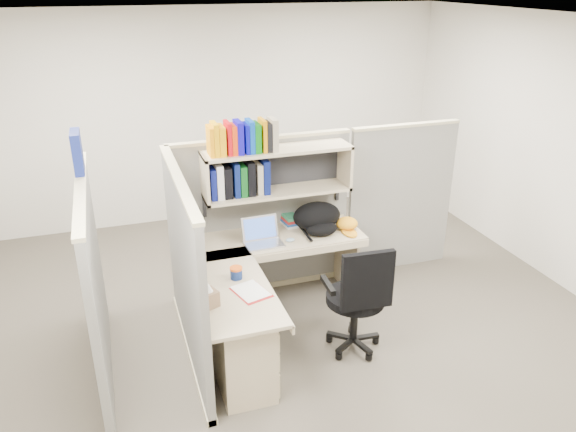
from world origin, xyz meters
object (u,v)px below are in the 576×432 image
object	(u,v)px
backpack	(319,219)
laptop	(264,233)
desk	(255,319)
snack_canister	(236,273)
task_chair	(357,315)

from	to	relation	value
backpack	laptop	bearing A→B (deg)	-151.50
desk	backpack	world-z (taller)	backpack
desk	laptop	xyz separation A→B (m)	(0.29, 0.72, 0.41)
desk	snack_canister	distance (m)	0.41
desk	backpack	distance (m)	1.29
desk	task_chair	distance (m)	0.87
desk	laptop	world-z (taller)	laptop
backpack	task_chair	size ratio (longest dim) A/B	0.45
desk	laptop	distance (m)	0.88
snack_canister	task_chair	size ratio (longest dim) A/B	0.10
snack_canister	laptop	bearing A→B (deg)	53.80
laptop	task_chair	size ratio (longest dim) A/B	0.33
desk	task_chair	xyz separation A→B (m)	(0.86, -0.11, -0.07)
laptop	backpack	xyz separation A→B (m)	(0.59, 0.11, 0.02)
backpack	task_chair	distance (m)	1.07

